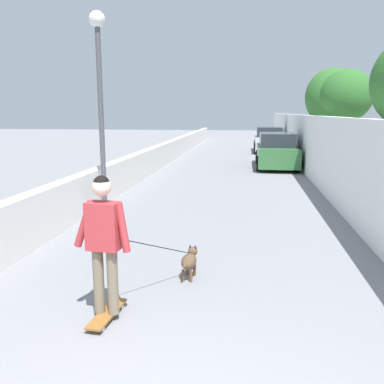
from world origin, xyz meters
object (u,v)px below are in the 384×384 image
at_px(car_near, 277,151).
at_px(lamp_post, 100,81).
at_px(dog, 189,260).
at_px(car_far, 269,140).
at_px(skateboard, 107,314).
at_px(person_skateboarder, 104,234).
at_px(tree_right_mid, 346,96).
at_px(tree_right_near, 332,97).

bearing_deg(car_near, lamp_post, 153.84).
distance_m(lamp_post, dog, 5.14).
xyz_separation_m(dog, car_far, (20.20, -2.12, 0.44)).
bearing_deg(car_far, skateboard, 172.27).
height_order(lamp_post, person_skateboarder, lamp_post).
relative_size(tree_right_mid, dog, 2.33).
relative_size(tree_right_near, car_near, 1.09).
distance_m(tree_right_near, car_far, 6.04).
bearing_deg(tree_right_near, person_skateboarder, 161.42).
xyz_separation_m(tree_right_near, person_skateboarder, (-16.75, 5.63, -2.09)).
xyz_separation_m(lamp_post, person_skateboarder, (-4.80, -1.73, -2.09)).
height_order(dog, car_far, car_far).
relative_size(person_skateboarder, car_near, 0.40).
bearing_deg(person_skateboarder, dog, -30.43).
xyz_separation_m(skateboard, car_far, (21.57, -2.93, 0.65)).
relative_size(tree_right_near, car_far, 1.14).
distance_m(tree_right_near, lamp_post, 14.04).
height_order(tree_right_near, car_far, tree_right_near).
bearing_deg(person_skateboarder, car_far, -7.73).
bearing_deg(skateboard, car_near, -11.58).
bearing_deg(car_near, tree_right_near, -47.58).
relative_size(lamp_post, car_near, 1.12).
relative_size(skateboard, person_skateboarder, 0.49).
distance_m(tree_right_near, dog, 16.37).
bearing_deg(car_far, dog, 174.01).
height_order(tree_right_mid, dog, tree_right_mid).
xyz_separation_m(tree_right_mid, person_skateboarder, (-10.75, 4.99, -1.93)).
height_order(skateboard, car_far, car_far).
relative_size(dog, car_far, 0.42).
xyz_separation_m(tree_right_near, lamp_post, (-11.96, 7.36, -0.00)).
bearing_deg(lamp_post, car_far, -15.52).
bearing_deg(tree_right_near, dog, 162.59).
xyz_separation_m(tree_right_mid, skateboard, (-10.75, 4.99, -2.93)).
height_order(lamp_post, skateboard, lamp_post).
relative_size(person_skateboarder, dog, 1.00).
bearing_deg(dog, lamp_post, 36.57).
xyz_separation_m(person_skateboarder, car_far, (21.57, -2.93, -0.35)).
distance_m(tree_right_mid, car_far, 11.25).
relative_size(lamp_post, skateboard, 5.72).
bearing_deg(lamp_post, tree_right_near, -31.62).
xyz_separation_m(dog, car_near, (12.91, -2.12, 0.44)).
bearing_deg(person_skateboarder, lamp_post, 19.84).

